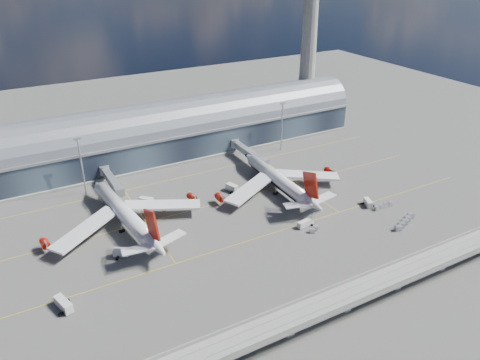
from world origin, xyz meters
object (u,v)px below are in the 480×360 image
floodlight_mast_right (282,125)px  cargo_train_1 (405,222)px  airliner_right (279,181)px  cargo_train_2 (383,206)px  service_truck_3 (368,203)px  airliner_left (126,215)px  service_truck_0 (64,304)px  service_truck_5 (146,201)px  service_truck_1 (121,252)px  service_truck_4 (232,188)px  floodlight_mast_left (82,165)px  service_truck_2 (306,223)px  cargo_train_0 (314,229)px  control_tower (309,35)px

floodlight_mast_right → cargo_train_1: (1.05, -83.99, -12.63)m
airliner_right → cargo_train_2: size_ratio=6.23×
floodlight_mast_right → cargo_train_1: size_ratio=1.83×
airliner_right → service_truck_3: 37.90m
airliner_left → service_truck_3: bearing=-24.9°
service_truck_0 → service_truck_5: 63.98m
cargo_train_2 → airliner_left: bearing=70.8°
airliner_left → cargo_train_2: (95.60, -35.44, -4.76)m
floodlight_mast_right → airliner_right: floodlight_mast_right is taller
airliner_left → cargo_train_1: (93.60, -48.64, -4.61)m
service_truck_1 → service_truck_4: bearing=-36.0°
airliner_right → service_truck_5: size_ratio=10.70×
floodlight_mast_left → service_truck_4: bearing=-26.7°
airliner_right → service_truck_4: size_ratio=10.22×
floodlight_mast_left → service_truck_2: 95.45m
cargo_train_1 → service_truck_1: bearing=94.1°
cargo_train_1 → service_truck_4: bearing=60.7°
floodlight_mast_right → service_truck_4: bearing=-147.4°
service_truck_1 → cargo_train_1: 105.80m
cargo_train_0 → service_truck_5: bearing=66.5°
control_tower → service_truck_2: size_ratio=14.39×
airliner_left → service_truck_0: (-29.24, -34.17, -4.01)m
floodlight_mast_left → service_truck_1: bearing=-89.7°
floodlight_mast_right → cargo_train_2: floodlight_mast_right is taller
service_truck_2 → service_truck_4: service_truck_4 is taller
airliner_left → service_truck_1: airliner_left is taller
floodlight_mast_right → service_truck_5: (-80.22, -20.89, -12.21)m
service_truck_2 → cargo_train_2: 36.25m
service_truck_0 → service_truck_3: service_truck_0 is taller
control_tower → service_truck_0: 191.31m
floodlight_mast_right → service_truck_4: size_ratio=4.30×
service_truck_3 → floodlight_mast_right: bearing=110.9°
airliner_right → cargo_train_1: bearing=-57.8°
service_truck_0 → service_truck_3: 120.49m
service_truck_0 → service_truck_2: bearing=-15.0°
service_truck_1 → service_truck_5: 36.65m
control_tower → cargo_train_1: control_tower is taller
service_truck_2 → service_truck_0: bearing=83.7°
floodlight_mast_left → service_truck_5: bearing=-46.6°
floodlight_mast_right → service_truck_5: 83.79m
control_tower → service_truck_3: (-36.34, -94.45, -50.26)m
service_truck_0 → cargo_train_0: 89.50m
service_truck_4 → cargo_train_0: 44.71m
airliner_right → service_truck_0: (-95.68, -31.52, -3.42)m
floodlight_mast_right → airliner_left: floodlight_mast_right is taller
control_tower → service_truck_0: bearing=-148.1°
service_truck_0 → service_truck_5: size_ratio=1.38×
airliner_right → service_truck_3: size_ratio=10.24×
airliner_left → floodlight_mast_right: bearing=14.8°
service_truck_4 → cargo_train_2: size_ratio=0.61×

